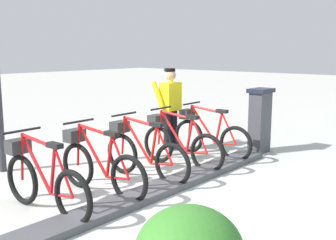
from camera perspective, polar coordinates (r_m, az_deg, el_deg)
ground_plane at (r=5.92m, az=-0.87°, el=-10.07°), size 60.00×60.00×0.00m
dock_rail_base at (r=5.90m, az=-0.87°, el=-9.61°), size 0.44×5.26×0.10m
payment_kiosk at (r=8.18m, az=12.84°, el=0.08°), size 0.36×0.52×1.28m
bike_docked_0 at (r=7.71m, az=5.68°, el=-2.09°), size 1.72×0.54×1.02m
bike_docked_1 at (r=7.02m, az=1.47°, el=-3.24°), size 1.72×0.54×1.02m
bike_docked_2 at (r=6.37m, az=-3.64°, el=-4.61°), size 1.72×0.54×1.02m
bike_docked_3 at (r=5.79m, az=-9.85°, el=-6.21°), size 1.72×0.54×1.02m
bike_docked_4 at (r=5.30m, az=-17.39°, el=-8.05°), size 1.72×0.54×1.02m
worker_near_rack at (r=8.14m, az=0.30°, el=2.00°), size 0.46×0.62×1.66m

